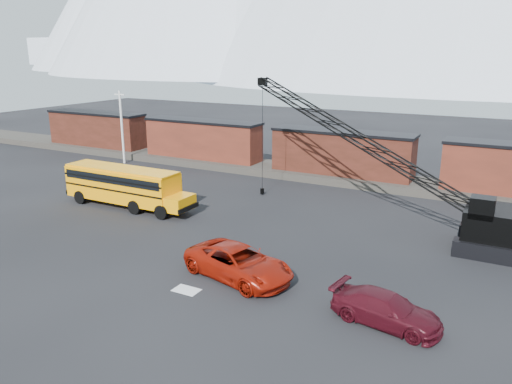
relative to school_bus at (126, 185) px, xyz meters
The scene contains 11 objects.
ground 13.77m from the school_bus, 24.58° to the right, with size 160.00×160.00×0.00m, color black.
gravel_berm 20.56m from the school_bus, 52.75° to the left, with size 120.00×5.00×0.70m, color #413C35.
boxcar_west_far 25.51m from the school_bus, 140.20° to the left, with size 13.70×3.10×4.17m.
boxcar_west_near 16.74m from the school_bus, 102.39° to the left, with size 13.70×3.10×4.17m.
boxcar_mid 20.53m from the school_bus, 52.75° to the left, with size 13.70×3.10×4.17m.
utility_pole 17.08m from the school_bus, 133.24° to the left, with size 1.40×0.24×8.00m.
snow_patch 16.24m from the school_bus, 36.85° to the right, with size 1.40×0.90×0.02m, color silver.
school_bus is the anchor object (origin of this frame).
red_pickup 16.24m from the school_bus, 25.86° to the right, with size 3.00×6.51×1.81m, color #931407.
maroon_suv 24.37m from the school_bus, 19.35° to the right, with size 2.09×5.13×1.49m, color #3E0B13.
crawler_crane 18.70m from the school_bus, 19.21° to the left, with size 22.48×7.04×10.22m.
Camera 1 is at (15.02, -23.24, 12.12)m, focal length 35.00 mm.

